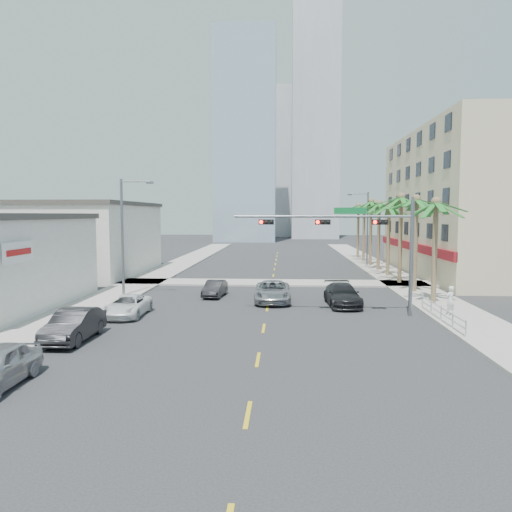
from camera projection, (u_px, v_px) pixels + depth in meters
The scene contains 27 objects.
ground at pixel (260, 347), 23.76m from camera, with size 260.00×260.00×0.00m, color #262628.
sidewalk_right at pixel (410, 287), 42.97m from camera, with size 4.00×120.00×0.15m, color gray.
sidewalk_left at pixel (137, 285), 44.33m from camera, with size 4.00×120.00×0.15m, color gray.
sidewalk_cross at pixel (272, 283), 45.64m from camera, with size 80.00×4.00×0.15m, color gray.
building_right at pixel (486, 203), 51.73m from camera, with size 15.25×28.00×15.00m.
building_left_far at pixel (88, 240), 52.42m from camera, with size 11.00×18.00×7.20m, color beige.
tower_far_left at pixel (246, 139), 116.72m from camera, with size 14.00×14.00×48.00m, color #99B2C6.
tower_far_right at pixel (315, 123), 130.17m from camera, with size 12.00×12.00×60.00m, color #ADADB2.
tower_far_center at pixel (271, 164), 146.53m from camera, with size 16.00×16.00×42.00m, color #ADADB2.
traffic_signal_mast at pixel (359, 235), 30.92m from camera, with size 11.12×0.54×7.20m.
palm_tree_0 at pixel (436, 203), 34.44m from camera, with size 4.80×4.80×7.80m.
palm_tree_1 at pixel (416, 200), 39.59m from camera, with size 4.80×4.80×8.16m.
palm_tree_2 at pixel (401, 198), 44.73m from camera, with size 4.80×4.80×8.52m.
palm_tree_3 at pixel (389, 207), 49.96m from camera, with size 4.80×4.80×7.80m.
palm_tree_4 at pixel (379, 204), 55.11m from camera, with size 4.80×4.80×8.16m.
palm_tree_5 at pixel (371, 202), 60.25m from camera, with size 4.80×4.80×8.52m.
palm_tree_6 at pixel (364, 209), 65.48m from camera, with size 4.80×4.80×7.80m.
palm_tree_7 at pixel (358, 206), 70.63m from camera, with size 4.80×4.80×8.16m.
streetlight_left at pixel (125, 231), 37.89m from camera, with size 2.55×0.25×9.00m.
streetlight_right at pixel (366, 225), 60.51m from camera, with size 2.55×0.25×9.00m.
guardrail at pixel (441, 311), 29.08m from camera, with size 0.08×8.08×1.00m.
car_parked_mid at pixel (74, 325), 24.96m from camera, with size 1.67×4.79×1.58m, color black.
car_parked_far at pixel (127, 306), 31.00m from camera, with size 2.17×4.70×1.30m, color white.
car_lane_left at pixel (215, 289), 38.37m from camera, with size 1.32×3.78×1.24m, color black.
car_lane_center at pixel (273, 292), 36.00m from camera, with size 2.53×5.48×1.52m, color #A8A8AD.
car_lane_right at pixel (342, 295), 34.55m from camera, with size 2.12×5.21×1.51m, color black.
pedestrian at pixel (450, 300), 30.60m from camera, with size 0.66×0.43×1.80m, color silver.
Camera 1 is at (1.13, -23.28, 6.34)m, focal length 35.00 mm.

